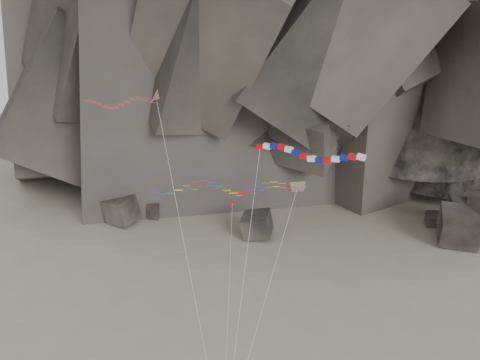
# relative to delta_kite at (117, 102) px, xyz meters

# --- Properties ---
(ground) EXTENTS (260.00, 260.00, 0.00)m
(ground) POSITION_rel_delta_kite_xyz_m (12.97, -4.45, -27.16)
(ground) COLOR gray
(ground) RESTS_ON ground
(boulder_field) EXTENTS (73.26, 14.61, 8.57)m
(boulder_field) POSITION_rel_delta_kite_xyz_m (34.25, 30.09, -24.91)
(boulder_field) COLOR #47423F
(boulder_field) RESTS_ON ground
(delta_kite) EXTENTS (18.28, 18.56, 27.21)m
(delta_kite) POSITION_rel_delta_kite_xyz_m (0.00, 0.00, 0.00)
(delta_kite) COLOR red
(delta_kite) RESTS_ON ground
(banner_kite) EXTENTS (11.35, 18.02, 21.99)m
(banner_kite) POSITION_rel_delta_kite_xyz_m (20.14, -1.83, -4.43)
(banner_kite) COLOR red
(banner_kite) RESTS_ON ground
(parafoil_kite) EXTENTS (15.96, 15.68, 18.48)m
(parafoil_kite) POSITION_rel_delta_kite_xyz_m (11.57, -2.84, -7.94)
(parafoil_kite) COLOR #D5F20D
(parafoil_kite) RESTS_ON ground
(pennant_kite) EXTENTS (1.78, 14.56, 16.23)m
(pennant_kite) POSITION_rel_delta_kite_xyz_m (13.17, -6.80, -14.01)
(pennant_kite) COLOR red
(pennant_kite) RESTS_ON ground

